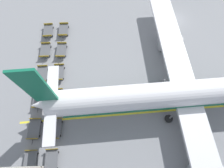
# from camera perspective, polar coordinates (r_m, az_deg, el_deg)

# --- Properties ---
(ground_plane) EXTENTS (500.00, 500.00, 0.00)m
(ground_plane) POSITION_cam_1_polar(r_m,az_deg,el_deg) (38.19, 19.55, 18.94)
(ground_plane) COLOR gray
(airplane) EXTENTS (39.41, 45.91, 12.65)m
(airplane) POSITION_cam_1_polar(r_m,az_deg,el_deg) (26.90, 25.48, -2.68)
(airplane) COLOR white
(airplane) RESTS_ON ground_plane
(baggage_dolly_row_near_col_a) EXTENTS (3.63, 1.86, 0.92)m
(baggage_dolly_row_near_col_a) POSITION_cam_1_polar(r_m,az_deg,el_deg) (35.85, -20.12, 16.00)
(baggage_dolly_row_near_col_a) COLOR #515459
(baggage_dolly_row_near_col_a) RESTS_ON ground_plane
(baggage_dolly_row_near_col_b) EXTENTS (3.60, 1.79, 0.92)m
(baggage_dolly_row_near_col_b) POSITION_cam_1_polar(r_m,az_deg,el_deg) (33.21, -20.94, 10.21)
(baggage_dolly_row_near_col_b) COLOR #515459
(baggage_dolly_row_near_col_b) RESTS_ON ground_plane
(baggage_dolly_row_near_col_c) EXTENTS (3.61, 1.82, 0.92)m
(baggage_dolly_row_near_col_c) POSITION_cam_1_polar(r_m,az_deg,el_deg) (30.84, -21.88, 3.05)
(baggage_dolly_row_near_col_c) COLOR #515459
(baggage_dolly_row_near_col_c) RESTS_ON ground_plane
(baggage_dolly_row_near_col_d) EXTENTS (3.62, 1.82, 0.92)m
(baggage_dolly_row_near_col_d) POSITION_cam_1_polar(r_m,az_deg,el_deg) (29.14, -22.80, -4.47)
(baggage_dolly_row_near_col_d) COLOR #515459
(baggage_dolly_row_near_col_d) RESTS_ON ground_plane
(baggage_dolly_row_near_col_e) EXTENTS (3.60, 1.78, 0.92)m
(baggage_dolly_row_near_col_e) POSITION_cam_1_polar(r_m,az_deg,el_deg) (28.00, -24.03, -13.22)
(baggage_dolly_row_near_col_e) COLOR #515459
(baggage_dolly_row_near_col_e) RESTS_ON ground_plane
(baggage_dolly_row_near_col_f) EXTENTS (3.60, 1.77, 0.92)m
(baggage_dolly_row_near_col_f) POSITION_cam_1_polar(r_m,az_deg,el_deg) (27.52, -25.14, -21.98)
(baggage_dolly_row_near_col_f) COLOR #515459
(baggage_dolly_row_near_col_f) RESTS_ON ground_plane
(baggage_dolly_row_mid_a_col_a) EXTENTS (3.59, 1.77, 0.92)m
(baggage_dolly_row_mid_a_col_a) POSITION_cam_1_polar(r_m,az_deg,el_deg) (35.14, -15.55, 16.64)
(baggage_dolly_row_mid_a_col_a) COLOR #515459
(baggage_dolly_row_mid_a_col_a) RESTS_ON ground_plane
(baggage_dolly_row_mid_a_col_b) EXTENTS (3.61, 1.81, 0.92)m
(baggage_dolly_row_mid_a_col_b) POSITION_cam_1_polar(r_m,az_deg,el_deg) (32.34, -16.20, 10.53)
(baggage_dolly_row_mid_a_col_b) COLOR #515459
(baggage_dolly_row_mid_a_col_b) RESTS_ON ground_plane
(baggage_dolly_row_mid_a_col_c) EXTENTS (3.60, 1.77, 0.92)m
(baggage_dolly_row_mid_a_col_c) POSITION_cam_1_polar(r_m,az_deg,el_deg) (30.06, -17.01, 3.59)
(baggage_dolly_row_mid_a_col_c) COLOR #515459
(baggage_dolly_row_mid_a_col_c) RESTS_ON ground_plane
(baggage_dolly_row_mid_a_col_d) EXTENTS (3.62, 1.84, 0.92)m
(baggage_dolly_row_mid_a_col_d) POSITION_cam_1_polar(r_m,az_deg,el_deg) (28.21, -17.42, -4.40)
(baggage_dolly_row_mid_a_col_d) COLOR #515459
(baggage_dolly_row_mid_a_col_d) RESTS_ON ground_plane
(baggage_dolly_row_mid_a_col_e) EXTENTS (3.62, 1.83, 0.92)m
(baggage_dolly_row_mid_a_col_e) POSITION_cam_1_polar(r_m,az_deg,el_deg) (26.96, -18.04, -13.61)
(baggage_dolly_row_mid_a_col_e) COLOR #515459
(baggage_dolly_row_mid_a_col_e) RESTS_ON ground_plane
(baggage_dolly_row_mid_a_col_f) EXTENTS (3.61, 1.81, 0.92)m
(baggage_dolly_row_mid_a_col_f) POSITION_cam_1_polar(r_m,az_deg,el_deg) (26.55, -19.18, -22.54)
(baggage_dolly_row_mid_a_col_f) COLOR #515459
(baggage_dolly_row_mid_a_col_f) RESTS_ON ground_plane
(stand_guidance_stripe) EXTENTS (1.93, 30.89, 0.01)m
(stand_guidance_stripe) POSITION_cam_1_polar(r_m,az_deg,el_deg) (26.72, 3.89, -9.81)
(stand_guidance_stripe) COLOR yellow
(stand_guidance_stripe) RESTS_ON ground_plane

